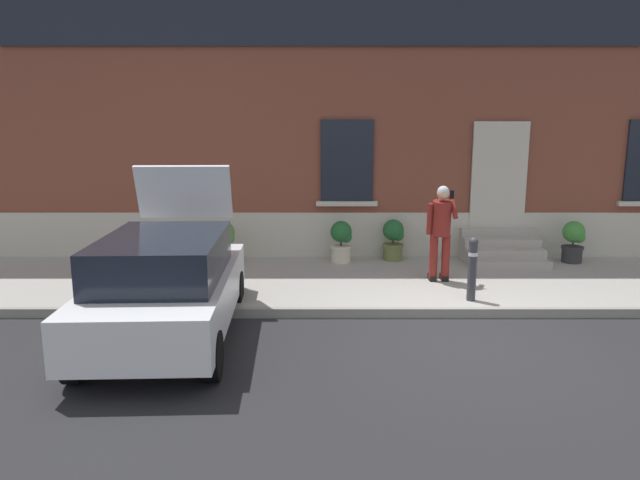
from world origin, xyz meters
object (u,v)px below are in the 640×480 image
Objects in this scene: person_on_phone at (439,227)px; planter_terracotta at (223,242)px; planter_cream at (340,240)px; hatchback_car_white at (165,284)px; planter_olive at (392,239)px; bollard_near_person at (471,267)px; planter_charcoal at (572,241)px.

person_on_phone reaches higher than planter_terracotta.
planter_terracotta is at bearing -177.19° from planter_cream.
hatchback_car_white is at bearing -92.50° from planter_terracotta.
planter_olive is at bearing 49.10° from hatchback_car_white.
hatchback_car_white reaches higher than bollard_near_person.
hatchback_car_white reaches higher than person_on_phone.
planter_cream and planter_olive have the same top height.
bollard_near_person is (4.56, 1.34, -0.09)m from hatchback_car_white.
planter_terracotta is (0.17, 3.90, -0.19)m from hatchback_car_white.
bollard_near_person is at bearing -72.37° from planter_olive.
planter_cream is at bearing 2.81° from planter_terracotta.
person_on_phone is (-0.29, 1.17, 0.44)m from bollard_near_person.
hatchback_car_white is at bearing -161.71° from person_on_phone.
person_on_phone is 3.43m from planter_charcoal.
hatchback_car_white reaches higher than planter_olive.
bollard_near_person is at bearing -88.32° from person_on_phone.
planter_terracotta is at bearing 149.15° from person_on_phone.
hatchback_car_white is 3.95× the size of bollard_near_person.
bollard_near_person is at bearing -30.25° from planter_terracotta.
hatchback_car_white is 8.34m from planter_charcoal.
hatchback_car_white reaches higher than planter_charcoal.
planter_terracotta is 1.00× the size of planter_charcoal.
planter_olive is at bearing 107.63° from bollard_near_person.
planter_terracotta is 7.15m from planter_charcoal.
person_on_phone is (4.28, 2.51, 0.35)m from hatchback_car_white.
planter_olive is (3.65, 4.21, -0.19)m from hatchback_car_white.
planter_charcoal is at bearing -3.37° from planter_olive.
hatchback_car_white is at bearing -163.63° from bollard_near_person.
planter_olive is at bearing 176.63° from planter_charcoal.
planter_terracotta and planter_charcoal have the same top height.
planter_charcoal is (3.05, 1.49, -0.55)m from person_on_phone.
planter_charcoal is at bearing 28.63° from hatchback_car_white.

